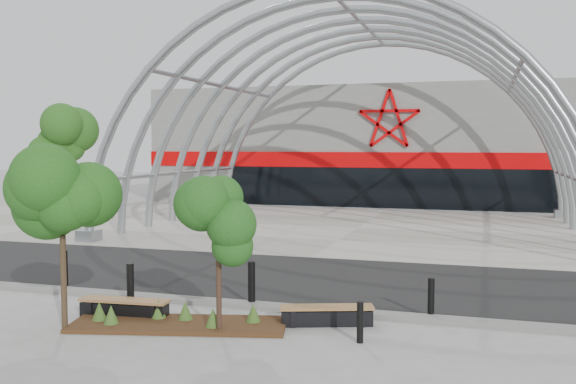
{
  "coord_description": "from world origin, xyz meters",
  "views": [
    {
      "loc": [
        5.87,
        -15.08,
        4.07
      ],
      "look_at": [
        0.0,
        4.0,
        2.6
      ],
      "focal_mm": 40.0,
      "sensor_mm": 36.0,
      "label": 1
    }
  ],
  "objects_px": {
    "street_tree_0": "(62,197)",
    "bollard_2": "(252,284)",
    "bench_1": "(327,316)",
    "street_tree_1": "(218,219)",
    "bench_0": "(124,309)"
  },
  "relations": [
    {
      "from": "street_tree_0",
      "to": "bench_0",
      "type": "bearing_deg",
      "value": 60.36
    },
    {
      "from": "street_tree_0",
      "to": "street_tree_1",
      "type": "bearing_deg",
      "value": 13.49
    },
    {
      "from": "street_tree_0",
      "to": "bench_1",
      "type": "distance_m",
      "value": 6.42
    },
    {
      "from": "bench_1",
      "to": "street_tree_1",
      "type": "bearing_deg",
      "value": -148.62
    },
    {
      "from": "street_tree_0",
      "to": "bench_1",
      "type": "height_order",
      "value": "street_tree_0"
    },
    {
      "from": "street_tree_1",
      "to": "bollard_2",
      "type": "bearing_deg",
      "value": 93.23
    },
    {
      "from": "street_tree_1",
      "to": "bollard_2",
      "type": "height_order",
      "value": "street_tree_1"
    },
    {
      "from": "bench_1",
      "to": "bollard_2",
      "type": "distance_m",
      "value": 2.51
    },
    {
      "from": "street_tree_1",
      "to": "bench_0",
      "type": "relative_size",
      "value": 1.58
    },
    {
      "from": "street_tree_0",
      "to": "bench_1",
      "type": "bearing_deg",
      "value": 20.93
    },
    {
      "from": "street_tree_0",
      "to": "bollard_2",
      "type": "xyz_separation_m",
      "value": [
        3.2,
        3.19,
        -2.38
      ]
    },
    {
      "from": "bollard_2",
      "to": "street_tree_1",
      "type": "bearing_deg",
      "value": -86.77
    },
    {
      "from": "street_tree_1",
      "to": "bench_1",
      "type": "bearing_deg",
      "value": 31.38
    },
    {
      "from": "bench_0",
      "to": "bollard_2",
      "type": "distance_m",
      "value": 3.16
    },
    {
      "from": "street_tree_0",
      "to": "bollard_2",
      "type": "bearing_deg",
      "value": 44.89
    }
  ]
}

